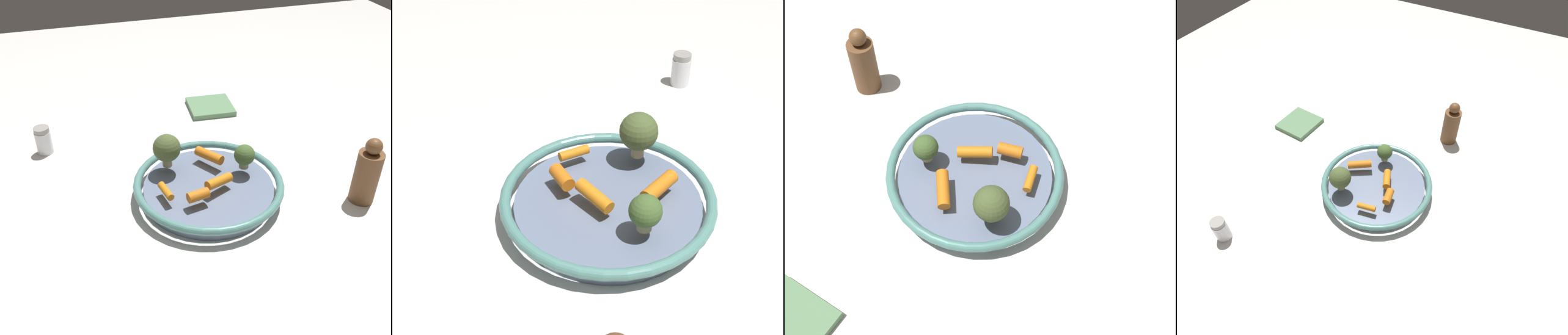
% 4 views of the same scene
% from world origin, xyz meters
% --- Properties ---
extents(ground_plane, '(2.35, 2.35, 0.00)m').
position_xyz_m(ground_plane, '(0.00, 0.00, 0.00)').
color(ground_plane, silver).
extents(serving_bowl, '(0.30, 0.30, 0.04)m').
position_xyz_m(serving_bowl, '(0.00, 0.00, 0.02)').
color(serving_bowl, slate).
rests_on(serving_bowl, ground_plane).
extents(baby_carrot_center, '(0.07, 0.05, 0.02)m').
position_xyz_m(baby_carrot_center, '(0.07, -0.02, 0.05)').
color(baby_carrot_center, orange).
rests_on(baby_carrot_center, serving_bowl).
extents(baby_carrot_left, '(0.05, 0.02, 0.01)m').
position_xyz_m(baby_carrot_left, '(-0.02, 0.09, 0.05)').
color(baby_carrot_left, orange).
rests_on(baby_carrot_left, serving_bowl).
extents(baby_carrot_near_rim, '(0.04, 0.06, 0.03)m').
position_xyz_m(baby_carrot_near_rim, '(-0.02, -0.01, 0.05)').
color(baby_carrot_near_rim, orange).
rests_on(baby_carrot_near_rim, serving_bowl).
extents(baby_carrot_back, '(0.03, 0.04, 0.02)m').
position_xyz_m(baby_carrot_back, '(-0.06, 0.04, 0.05)').
color(baby_carrot_back, orange).
rests_on(baby_carrot_back, serving_bowl).
extents(broccoli_floret_small, '(0.04, 0.04, 0.05)m').
position_xyz_m(broccoli_floret_small, '(0.02, -0.08, 0.07)').
color(broccoli_floret_small, tan).
rests_on(broccoli_floret_small, serving_bowl).
extents(broccoli_floret_large, '(0.06, 0.06, 0.07)m').
position_xyz_m(broccoli_floret_large, '(0.07, 0.07, 0.08)').
color(broccoli_floret_large, tan).
rests_on(broccoli_floret_large, serving_bowl).
extents(salt_shaker, '(0.04, 0.04, 0.07)m').
position_xyz_m(salt_shaker, '(0.27, 0.31, 0.03)').
color(salt_shaker, white).
rests_on(salt_shaker, ground_plane).
extents(pepper_mill, '(0.05, 0.05, 0.14)m').
position_xyz_m(pepper_mill, '(-0.10, -0.29, 0.06)').
color(pepper_mill, brown).
rests_on(pepper_mill, ground_plane).
extents(dish_towel, '(0.12, 0.13, 0.01)m').
position_xyz_m(dish_towel, '(0.36, -0.13, 0.01)').
color(dish_towel, '#669366').
rests_on(dish_towel, ground_plane).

